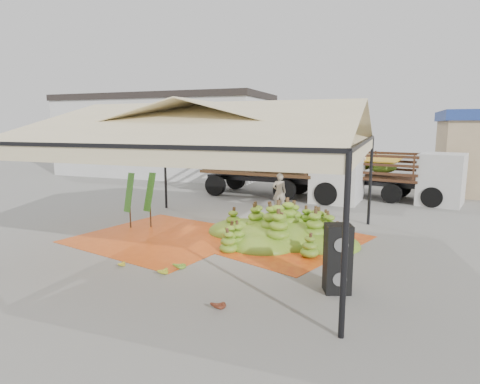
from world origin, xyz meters
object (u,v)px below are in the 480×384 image
at_px(vendor, 279,192).
at_px(truck_left, 287,164).
at_px(banana_heap, 283,222).
at_px(truck_right, 392,170).
at_px(speaker_stack, 338,259).

distance_m(vendor, truck_left, 3.36).
relative_size(banana_heap, truck_right, 0.74).
distance_m(vendor, truck_right, 6.04).
relative_size(banana_heap, truck_left, 0.65).
bearing_deg(vendor, truck_left, -103.89).
xyz_separation_m(speaker_stack, truck_right, (1.00, 11.55, 0.65)).
relative_size(vendor, truck_right, 0.23).
bearing_deg(truck_left, speaker_stack, -65.26).
relative_size(banana_heap, vendor, 3.29).
height_order(speaker_stack, truck_left, truck_left).
bearing_deg(vendor, banana_heap, 83.48).
height_order(banana_heap, truck_right, truck_right).
bearing_deg(vendor, speaker_stack, 90.61).
bearing_deg(speaker_stack, truck_right, 64.58).
bearing_deg(speaker_stack, vendor, 93.15).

